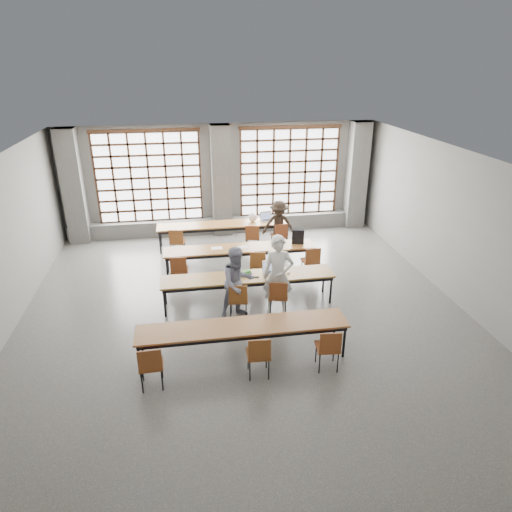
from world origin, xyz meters
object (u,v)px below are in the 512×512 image
Objects in this scene: chair_near_mid at (259,353)px; phone at (256,277)px; chair_mid_centre at (258,263)px; chair_front_left at (238,297)px; chair_mid_left at (179,268)px; chair_near_right at (329,346)px; backpack at (298,236)px; chair_back_left at (177,240)px; chair_back_mid at (252,235)px; desk_row_d at (243,328)px; desk_row_a at (224,226)px; green_box at (245,273)px; desk_row_c at (248,278)px; chair_back_right at (280,234)px; desk_row_b at (240,250)px; plastic_bag at (253,217)px; chair_mid_right at (311,259)px; chair_near_left at (150,363)px; mouse at (288,273)px; student_back at (279,225)px; laptop_back at (267,218)px; student_female at (238,283)px; red_pouch at (151,362)px; chair_front_right at (278,294)px; laptop_front at (271,270)px.

phone is at bearing 81.52° from chair_near_mid.
chair_mid_centre is 1.00× the size of chair_front_left.
chair_mid_left is 2.14m from phone.
backpack is at bearing 83.13° from chair_near_right.
phone is (-0.91, 2.60, 0.20)m from chair_near_right.
backpack is (3.25, -1.26, 0.39)m from chair_back_left.
chair_back_left is at bearing -179.99° from chair_back_mid.
desk_row_d is 4.55× the size of chair_near_right.
backpack reaches higher than chair_mid_left.
chair_front_left is at bearing -53.93° from chair_mid_left.
desk_row_a is 16.00× the size of green_box.
desk_row_c is 4.55× the size of chair_back_mid.
chair_mid_left is at bearing 110.22° from desk_row_d.
chair_back_right and chair_mid_centre have the same top height.
desk_row_b is 13.99× the size of plastic_bag.
chair_near_left is at bearing -135.92° from chair_mid_right.
chair_back_left is 2.43m from plastic_bag.
chair_near_right is at bearing -87.04° from mouse.
student_back reaches higher than desk_row_b.
chair_mid_centre is at bearing 115.29° from mouse.
laptop_back is 1.40× the size of plastic_bag.
student_female reaches higher than mouse.
plastic_bag is at bearing 136.31° from chair_back_right.
desk_row_a is at bearing 73.43° from chair_near_left.
desk_row_d is 16.00× the size of green_box.
chair_near_mid is 0.58× the size of student_back.
laptop_back is 2.00× the size of red_pouch.
student_back is (0.81, 3.80, 0.22)m from chair_front_right.
red_pouch is at bearing -134.15° from laptop_front.
chair_back_mid is at bearing 41.93° from chair_mid_left.
desk_row_d is 2.19m from green_box.
phone is (-0.37, -0.21, -0.05)m from laptop_front.
student_back is 3.42m from green_box.
chair_near_left is (-2.10, -2.70, -0.13)m from desk_row_c.
chair_mid_right is 1.00× the size of chair_front_left.
chair_back_mid is 6.35m from chair_near_left.
mouse is 1.94m from backpack.
chair_near_left is at bearing -116.53° from laptop_back.
student_female is 1.05m from laptop_front.
laptop_front is at bearing -94.88° from student_back.
student_female is (-0.88, -3.55, 0.30)m from chair_back_mid.
student_female is at bearing -103.96° from chair_back_mid.
backpack reaches higher than desk_row_b.
red_pouch is (-0.53, -3.73, -0.04)m from chair_mid_left.
desk_row_c is 16.00× the size of green_box.
desk_row_d is 2.46m from mouse.
desk_row_b and desk_row_c have the same top height.
student_back is (1.61, 5.88, 0.22)m from chair_near_mid.
chair_back_left is 2.44× the size of laptop_front.
desk_row_a is at bearing 158.68° from chair_back_right.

